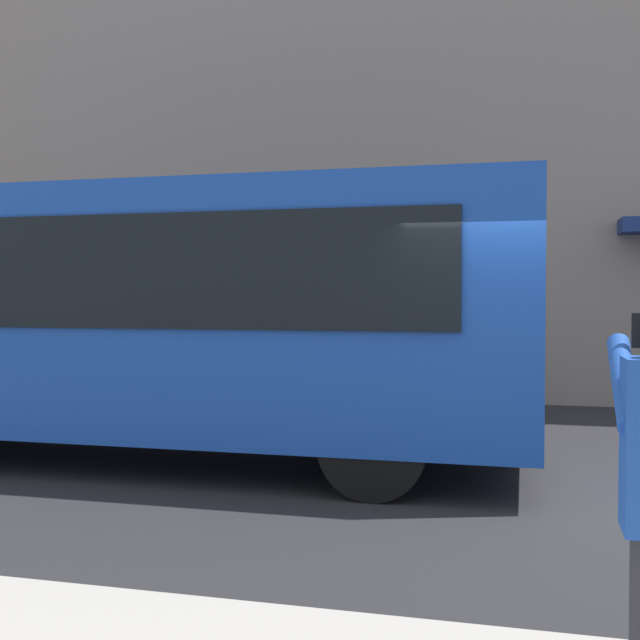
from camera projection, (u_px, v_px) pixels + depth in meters
The scene contains 3 objects.
ground_plane at pixel (544, 495), 7.42m from camera, with size 60.00×60.00×0.00m, color #232326.
building_facade_far at pixel (538, 60), 13.82m from camera, with size 28.00×1.55×12.00m.
red_bus at pixel (129, 312), 8.99m from camera, with size 9.05×2.54×3.08m.
Camera 1 is at (0.19, 7.66, 1.86)m, focal length 44.52 mm.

